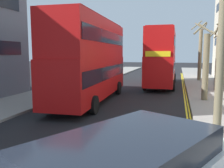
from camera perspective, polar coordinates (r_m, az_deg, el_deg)
sidewalk_right at (r=17.15m, az=24.55°, el=-4.37°), size 4.00×80.00×0.14m
sidewalk_left at (r=19.74m, az=-15.99°, el=-2.53°), size 4.00×80.00×0.14m
kerb_line_outer at (r=14.99m, az=17.78°, el=-5.92°), size 0.10×56.00×0.01m
kerb_line_inner at (r=14.98m, az=17.17°, el=-5.90°), size 0.10×56.00×0.01m
double_decker_bus_away at (r=16.59m, az=-5.04°, el=6.19°), size 3.09×10.89×5.64m
double_decker_bus_oncoming at (r=25.17m, az=11.75°, el=6.43°), size 2.80×10.81×5.64m
pedestrian_far at (r=28.77m, az=24.30°, el=1.94°), size 0.34×0.22×1.62m
street_tree_near at (r=10.44m, az=24.38°, el=7.36°), size 1.78×1.79×6.72m
street_tree_mid at (r=22.83m, az=23.74°, el=5.52°), size 1.90×1.92×5.63m
street_tree_far at (r=30.50m, az=20.11°, el=6.82°), size 1.78×1.92×7.12m
street_tree_distant at (r=17.62m, az=21.34°, el=4.34°), size 1.76×1.59×5.51m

